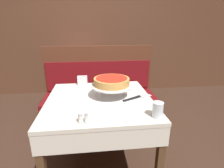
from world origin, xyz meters
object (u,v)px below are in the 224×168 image
object	(u,v)px
booth_bench	(100,104)
pizza_server	(137,97)
deep_dish_pizza	(112,81)
pepper_shaker	(87,118)
napkin_holder	(82,80)
salt_shaker	(81,118)
pizza_pan_stand	(112,86)
dining_table_rear	(81,66)
dining_table_front	(100,110)
water_glass_near	(158,110)
condiment_caddy	(82,59)

from	to	relation	value
booth_bench	pizza_server	size ratio (longest dim) A/B	5.43
deep_dish_pizza	pepper_shaker	bearing A→B (deg)	-116.71
napkin_holder	salt_shaker	bearing A→B (deg)	-88.26
deep_dish_pizza	napkin_holder	size ratio (longest dim) A/B	3.00
pizza_pan_stand	napkin_holder	xyz separation A→B (m)	(-0.27, 0.36, -0.05)
pizza_pan_stand	dining_table_rear	bearing A→B (deg)	102.06
pizza_server	pepper_shaker	distance (m)	0.55
dining_table_front	deep_dish_pizza	distance (m)	0.27
pizza_server	water_glass_near	xyz separation A→B (m)	(0.05, -0.34, 0.05)
dining_table_rear	napkin_holder	size ratio (longest dim) A/B	7.56
dining_table_rear	condiment_caddy	bearing A→B (deg)	-45.88
pizza_pan_stand	booth_bench	bearing A→B (deg)	94.91
napkin_holder	condiment_caddy	xyz separation A→B (m)	(-0.06, 1.30, -0.01)
pizza_pan_stand	salt_shaker	world-z (taller)	pizza_pan_stand
salt_shaker	dining_table_front	bearing A→B (deg)	69.84
pizza_server	condiment_caddy	size ratio (longest dim) A/B	1.86
dining_table_front	condiment_caddy	distance (m)	1.71
water_glass_near	condiment_caddy	xyz separation A→B (m)	(-0.59, 2.04, -0.02)
dining_table_front	deep_dish_pizza	xyz separation A→B (m)	(0.11, 0.04, 0.24)
condiment_caddy	napkin_holder	bearing A→B (deg)	-87.35
napkin_holder	condiment_caddy	world-z (taller)	condiment_caddy
booth_bench	deep_dish_pizza	world-z (taller)	booth_bench
dining_table_rear	water_glass_near	bearing A→B (deg)	-73.18
booth_bench	napkin_holder	size ratio (longest dim) A/B	14.98
napkin_holder	condiment_caddy	distance (m)	1.30
pizza_pan_stand	condiment_caddy	world-z (taller)	condiment_caddy
napkin_holder	deep_dish_pizza	bearing A→B (deg)	-53.39
deep_dish_pizza	napkin_holder	xyz separation A→B (m)	(-0.27, 0.36, -0.09)
pizza_server	pepper_shaker	world-z (taller)	pepper_shaker
dining_table_front	napkin_holder	distance (m)	0.45
deep_dish_pizza	condiment_caddy	bearing A→B (deg)	101.14
pizza_server	booth_bench	bearing A→B (deg)	108.37
pepper_shaker	pizza_server	bearing A→B (deg)	40.14
salt_shaker	napkin_holder	size ratio (longest dim) A/B	0.65
pizza_server	water_glass_near	bearing A→B (deg)	-81.60
pepper_shaker	salt_shaker	bearing A→B (deg)	180.00
water_glass_near	salt_shaker	xyz separation A→B (m)	(-0.51, -0.02, -0.02)
water_glass_near	salt_shaker	world-z (taller)	water_glass_near
dining_table_rear	salt_shaker	bearing A→B (deg)	-86.76
pepper_shaker	condiment_caddy	xyz separation A→B (m)	(-0.12, 2.06, 0.00)
dining_table_rear	booth_bench	world-z (taller)	booth_bench
dining_table_rear	pizza_pan_stand	xyz separation A→B (m)	(0.36, -1.69, 0.20)
dining_table_front	condiment_caddy	bearing A→B (deg)	97.37
deep_dish_pizza	pizza_server	size ratio (longest dim) A/B	1.09
dining_table_rear	pizza_pan_stand	distance (m)	1.74
dining_table_rear	dining_table_front	bearing A→B (deg)	-81.63
deep_dish_pizza	condiment_caddy	world-z (taller)	deep_dish_pizza
condiment_caddy	water_glass_near	bearing A→B (deg)	-73.81
booth_bench	salt_shaker	world-z (taller)	booth_bench
salt_shaker	napkin_holder	distance (m)	0.76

